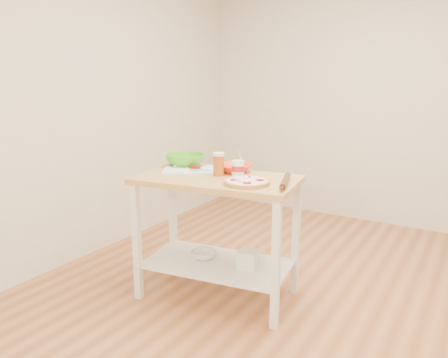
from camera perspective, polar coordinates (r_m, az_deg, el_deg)
room_shell at (r=2.78m, az=10.44°, el=8.23°), size 4.04×4.54×2.74m
prep_island at (r=3.10m, az=-0.89°, el=-4.31°), size 1.19×0.77×0.90m
pizza at (r=2.84m, az=3.03°, el=-0.35°), size 0.30×0.30×0.05m
cutting_board at (r=3.27m, az=-4.40°, el=1.30°), size 0.50×0.46×0.04m
spatula at (r=3.18m, az=-3.21°, el=1.16°), size 0.15×0.08×0.01m
knife at (r=3.38m, az=-5.39°, el=1.85°), size 0.25×0.13×0.01m
orange_bowl at (r=3.18m, az=1.39°, el=1.42°), size 0.25×0.25×0.06m
green_bowl at (r=3.41m, az=-5.13°, el=2.47°), size 0.33×0.33×0.09m
beer_pint at (r=3.07m, az=-0.72°, el=1.97°), size 0.08×0.08×0.16m
yogurt_tub at (r=3.06m, az=1.83°, el=1.42°), size 0.09×0.09×0.19m
rolling_pin at (r=2.86m, az=8.00°, el=-0.28°), size 0.14×0.34×0.04m
shelf_glass_bowl at (r=3.30m, az=-2.67°, el=-9.82°), size 0.23×0.23×0.06m
shelf_bin at (r=3.13m, az=3.18°, el=-10.42°), size 0.15×0.15×0.13m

